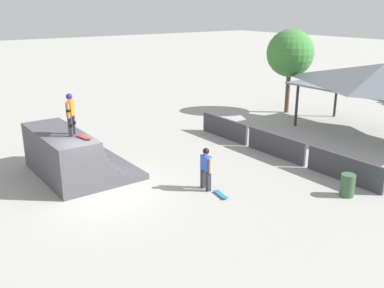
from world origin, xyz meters
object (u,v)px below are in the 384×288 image
Objects in this scene: tree_beside_pavilion at (290,53)px; trash_bin at (347,185)px; skater_on_deck at (70,111)px; skateboard_on_deck at (84,137)px; skateboard_on_ground at (221,195)px; bystander_walking at (206,165)px.

trash_bin is (10.19, -8.11, -3.39)m from tree_beside_pavilion.
skater_on_deck is 10.69m from trash_bin.
skateboard_on_deck is at bearing 52.10° from skater_on_deck.
trash_bin reaches higher than skateboard_on_ground.
bystander_walking is 0.31× the size of tree_beside_pavilion.
skateboard_on_ground is (3.83, 3.56, -1.92)m from skateboard_on_deck.
skateboard_on_deck is 0.15× the size of tree_beside_pavilion.
tree_beside_pavilion reaches higher than skateboard_on_ground.
trash_bin is (3.54, 3.83, -0.55)m from bystander_walking.
skateboard_on_deck is at bearing 51.35° from bystander_walking.
skateboard_on_deck is 9.93m from trash_bin.
skater_on_deck is 5.53m from bystander_walking.
trash_bin is (6.55, 7.31, -1.55)m from skateboard_on_deck.
tree_beside_pavilion is at bearing 141.47° from trash_bin.
tree_beside_pavilion reaches higher than bystander_walking.
skater_on_deck reaches higher than skateboard_on_ground.
skateboard_on_ground is at bearing -57.80° from tree_beside_pavilion.
tree_beside_pavilion reaches higher than trash_bin.
tree_beside_pavilion is (-3.64, 15.42, 1.84)m from skateboard_on_deck.
skater_on_deck reaches higher than bystander_walking.
skater_on_deck is 1.95× the size of skateboard_on_ground.
tree_beside_pavilion is at bearing 137.86° from skater_on_deck.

